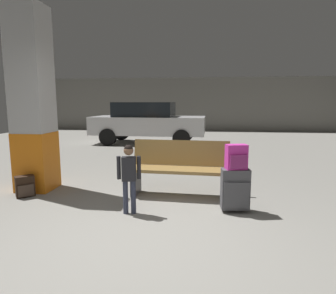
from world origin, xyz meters
name	(u,v)px	position (x,y,z in m)	size (l,w,h in m)	color
ground_plane	(173,167)	(0.00, 4.00, -0.05)	(18.00, 18.00, 0.10)	gray
garage_back_wall	(190,104)	(0.00, 12.86, 1.40)	(18.00, 0.12, 2.80)	slate
structural_pillar	(33,101)	(-2.14, 1.70, 1.53)	(0.57, 0.57, 3.08)	orange
bench	(180,169)	(0.35, 1.66, 0.44)	(1.62, 0.61, 0.89)	#9E7A42
suitcase	(235,189)	(1.18, 1.01, 0.32)	(0.40, 0.26, 0.60)	#4C4C51
backpack_bright	(236,157)	(1.18, 1.01, 0.77)	(0.31, 0.24, 0.34)	#D833A5
child	(129,172)	(-0.26, 0.77, 0.59)	(0.32, 0.19, 0.95)	#33384C
backpack_dark_floor	(25,186)	(-2.11, 1.28, 0.17)	(0.32, 0.31, 0.34)	black
parked_car_far	(148,122)	(-1.31, 7.69, 0.81)	(4.14, 1.88, 1.51)	silver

